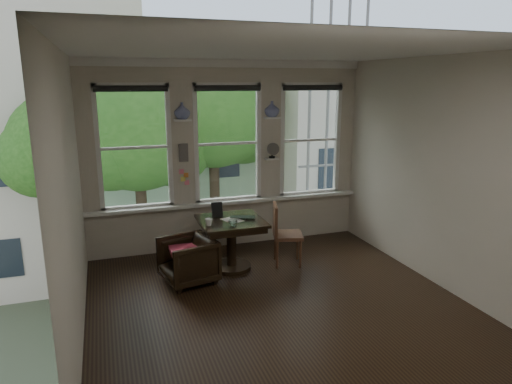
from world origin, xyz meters
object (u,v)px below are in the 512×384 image
object	(u,v)px
armchair_left	(188,260)
mug	(209,222)
table	(232,244)
side_chair_right	(288,235)
laptop	(242,219)

from	to	relation	value
armchair_left	mug	distance (m)	0.59
armchair_left	table	bearing A→B (deg)	97.32
armchair_left	side_chair_right	xyz separation A→B (m)	(1.53, 0.16, 0.15)
armchair_left	laptop	bearing A→B (deg)	90.95
side_chair_right	laptop	size ratio (longest dim) A/B	2.57
table	armchair_left	size ratio (longest dim) A/B	1.31
armchair_left	mug	bearing A→B (deg)	91.84
table	armchair_left	distance (m)	0.73
table	mug	distance (m)	0.58
table	laptop	distance (m)	0.42
table	laptop	size ratio (longest dim) A/B	2.52
mug	table	bearing A→B (deg)	24.47
side_chair_right	laptop	bearing A→B (deg)	103.07
armchair_left	side_chair_right	bearing A→B (deg)	83.35
armchair_left	laptop	world-z (taller)	laptop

